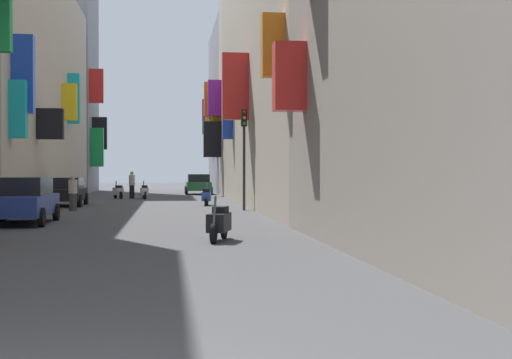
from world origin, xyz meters
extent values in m
plane|color=#424244|center=(0.00, 30.00, 0.00)|extent=(140.00, 140.00, 0.00)
cube|color=#BCB29E|center=(-8.00, 36.55, 6.75)|extent=(6.00, 27.63, 13.51)
cube|color=#19B2BF|center=(-4.67, 24.15, 4.22)|extent=(0.65, 0.65, 2.30)
cube|color=black|center=(-4.37, 29.86, 4.02)|extent=(1.26, 0.48, 1.48)
cube|color=yellow|center=(-4.57, 37.91, 5.87)|extent=(0.86, 0.43, 2.18)
cube|color=blue|center=(-4.56, 24.57, 5.68)|extent=(0.87, 0.55, 3.17)
cube|color=#19B2BF|center=(-4.63, 40.33, 6.32)|extent=(0.74, 0.50, 3.16)
cube|color=gray|center=(-8.00, 55.55, 10.94)|extent=(6.00, 8.91, 21.88)
cube|color=black|center=(-4.40, 54.41, 4.90)|extent=(1.20, 0.52, 2.69)
cube|color=green|center=(-4.47, 52.87, 3.68)|extent=(1.06, 0.55, 3.13)
cube|color=red|center=(-4.44, 52.12, 8.56)|extent=(1.12, 0.38, 2.71)
cube|color=red|center=(4.57, 14.09, 4.32)|extent=(0.87, 0.61, 1.86)
cube|color=#9E9384|center=(8.00, 30.09, 8.65)|extent=(6.00, 26.91, 17.29)
cube|color=orange|center=(4.64, 17.55, 5.79)|extent=(0.73, 0.48, 2.04)
cube|color=red|center=(4.38, 27.65, 5.69)|extent=(1.24, 0.51, 3.09)
cube|color=blue|center=(4.70, 35.65, 4.81)|extent=(0.60, 0.38, 2.39)
cube|color=#B2A899|center=(8.00, 45.20, 9.12)|extent=(6.00, 3.31, 18.25)
cube|color=orange|center=(4.43, 45.80, 6.95)|extent=(1.15, 0.65, 2.49)
cube|color=purple|center=(4.53, 44.52, 6.92)|extent=(0.94, 0.65, 2.51)
cube|color=black|center=(4.38, 44.73, 4.00)|extent=(1.24, 0.59, 2.52)
cube|color=yellow|center=(4.67, 45.25, 6.30)|extent=(0.67, 0.60, 2.69)
cube|color=orange|center=(4.62, 46.10, 4.75)|extent=(0.76, 0.47, 2.14)
cube|color=gray|center=(8.00, 53.43, 6.84)|extent=(6.00, 13.14, 13.68)
cube|color=purple|center=(4.51, 52.31, 6.74)|extent=(0.98, 0.58, 1.71)
cube|color=green|center=(4.56, 54.40, 5.85)|extent=(0.87, 0.61, 1.92)
cube|color=orange|center=(4.60, 50.03, 5.84)|extent=(0.81, 0.43, 2.39)
cube|color=green|center=(4.49, 49.34, 4.72)|extent=(1.01, 0.50, 1.49)
cube|color=navy|center=(-3.54, 19.03, 0.62)|extent=(1.81, 4.33, 0.65)
cube|color=black|center=(-3.54, 19.24, 1.24)|extent=(1.59, 2.43, 0.59)
cylinder|color=black|center=(-2.63, 17.60, 0.30)|extent=(0.18, 0.60, 0.60)
cylinder|color=black|center=(-2.63, 20.46, 0.30)|extent=(0.18, 0.60, 0.60)
cylinder|color=black|center=(-4.44, 20.46, 0.30)|extent=(0.18, 0.60, 0.60)
cube|color=black|center=(-3.83, 31.02, 0.59)|extent=(1.69, 4.02, 0.58)
cube|color=black|center=(-3.83, 31.22, 1.15)|extent=(1.49, 2.25, 0.54)
cylinder|color=black|center=(-2.98, 29.69, 0.30)|extent=(0.18, 0.60, 0.60)
cylinder|color=black|center=(-4.67, 29.69, 0.30)|extent=(0.18, 0.60, 0.60)
cylinder|color=black|center=(-2.98, 32.34, 0.30)|extent=(0.18, 0.60, 0.60)
cylinder|color=black|center=(-4.67, 32.34, 0.30)|extent=(0.18, 0.60, 0.60)
cube|color=#236638|center=(3.53, 48.12, 0.62)|extent=(1.81, 3.96, 0.63)
cube|color=black|center=(3.53, 47.92, 1.22)|extent=(1.60, 2.22, 0.58)
cylinder|color=black|center=(2.62, 49.42, 0.30)|extent=(0.18, 0.60, 0.60)
cylinder|color=black|center=(4.44, 49.42, 0.30)|extent=(0.18, 0.60, 0.60)
cylinder|color=black|center=(2.62, 46.81, 0.30)|extent=(0.18, 0.60, 0.60)
cylinder|color=black|center=(4.44, 46.81, 0.30)|extent=(0.18, 0.60, 0.60)
cube|color=#2D4CAD|center=(3.20, 30.63, 0.46)|extent=(0.56, 1.13, 0.45)
cube|color=black|center=(3.18, 30.43, 0.77)|extent=(0.38, 0.59, 0.16)
cylinder|color=#4C4C51|center=(3.26, 31.18, 0.79)|extent=(0.09, 0.28, 0.68)
cylinder|color=black|center=(3.28, 31.31, 0.24)|extent=(0.15, 0.49, 0.48)
cylinder|color=black|center=(3.12, 29.96, 0.24)|extent=(0.15, 0.49, 0.48)
cube|color=black|center=(2.53, 12.61, 0.46)|extent=(0.71, 1.13, 0.45)
cube|color=black|center=(2.59, 12.79, 0.77)|extent=(0.46, 0.63, 0.16)
cylinder|color=#4C4C51|center=(2.39, 12.10, 0.79)|extent=(0.13, 0.28, 0.68)
cylinder|color=black|center=(2.36, 11.97, 0.24)|extent=(0.23, 0.49, 0.48)
cylinder|color=black|center=(2.71, 13.24, 0.24)|extent=(0.23, 0.49, 0.48)
cube|color=#ADADB2|center=(-1.88, 39.98, 0.46)|extent=(0.77, 1.13, 0.45)
cube|color=black|center=(-1.81, 39.79, 0.77)|extent=(0.49, 0.64, 0.16)
cylinder|color=#4C4C51|center=(-2.05, 40.47, 0.79)|extent=(0.15, 0.28, 0.68)
cylinder|color=black|center=(-2.10, 40.59, 0.24)|extent=(0.26, 0.49, 0.48)
cylinder|color=black|center=(-1.65, 39.36, 0.24)|extent=(0.26, 0.49, 0.48)
cube|color=silver|center=(-0.23, 39.76, 0.46)|extent=(0.58, 1.23, 0.45)
cube|color=black|center=(-0.20, 39.54, 0.77)|extent=(0.38, 0.59, 0.16)
cylinder|color=#4C4C51|center=(-0.30, 40.34, 0.79)|extent=(0.09, 0.28, 0.68)
cylinder|color=black|center=(-0.32, 40.49, 0.24)|extent=(0.16, 0.49, 0.48)
cylinder|color=black|center=(-0.14, 39.02, 0.24)|extent=(0.16, 0.49, 0.48)
cylinder|color=#3C3C3C|center=(-2.86, 26.47, 0.38)|extent=(0.45, 0.45, 0.76)
cylinder|color=#B2AD9E|center=(-2.86, 26.47, 1.07)|extent=(0.54, 0.54, 0.61)
sphere|color=tan|center=(-2.86, 26.47, 1.47)|extent=(0.21, 0.21, 0.21)
cylinder|color=black|center=(-1.04, 40.47, 0.42)|extent=(0.34, 0.34, 0.84)
cylinder|color=#B2AD9E|center=(-1.04, 40.47, 1.17)|extent=(0.41, 0.41, 0.66)
sphere|color=tan|center=(-1.04, 40.47, 1.62)|extent=(0.23, 0.23, 0.23)
cylinder|color=#2D2D2D|center=(4.61, 25.98, 1.86)|extent=(0.12, 0.12, 3.73)
cube|color=black|center=(4.61, 25.98, 4.10)|extent=(0.26, 0.26, 0.75)
sphere|color=red|center=(4.61, 25.84, 4.35)|extent=(0.14, 0.14, 0.14)
sphere|color=orange|center=(4.61, 25.84, 4.10)|extent=(0.14, 0.14, 0.14)
sphere|color=green|center=(4.61, 25.84, 3.85)|extent=(0.14, 0.14, 0.14)
camera|label=1|loc=(1.29, -4.63, 1.73)|focal=48.79mm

